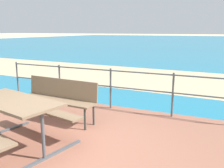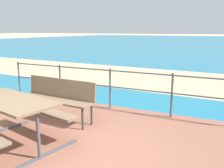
% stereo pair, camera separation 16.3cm
% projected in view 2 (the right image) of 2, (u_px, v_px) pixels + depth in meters
% --- Properties ---
extents(ground_plane, '(240.00, 240.00, 0.00)m').
position_uv_depth(ground_plane, '(43.00, 153.00, 3.95)').
color(ground_plane, beige).
extents(patio_paving, '(6.40, 5.20, 0.06)m').
position_uv_depth(patio_paving, '(43.00, 151.00, 3.95)').
color(patio_paving, '#935B47').
rests_on(patio_paving, ground).
extents(sea_water, '(90.00, 90.00, 0.01)m').
position_uv_depth(sea_water, '(216.00, 42.00, 39.10)').
color(sea_water, teal).
rests_on(sea_water, ground).
extents(beach_strip, '(54.15, 7.05, 0.01)m').
position_uv_depth(beach_strip, '(159.00, 79.00, 9.98)').
color(beach_strip, tan).
rests_on(beach_strip, ground).
extents(picnic_table, '(1.94, 1.78, 0.78)m').
position_uv_depth(picnic_table, '(10.00, 110.00, 3.97)').
color(picnic_table, '#7A6047').
rests_on(picnic_table, patio_paving).
extents(park_bench, '(1.78, 0.53, 0.86)m').
position_uv_depth(park_bench, '(58.00, 95.00, 5.20)').
color(park_bench, '#7A6047').
rests_on(park_bench, patio_paving).
extents(railing_fence, '(5.94, 0.04, 0.97)m').
position_uv_depth(railing_fence, '(110.00, 83.00, 5.92)').
color(railing_fence, '#4C5156').
rests_on(railing_fence, patio_paving).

